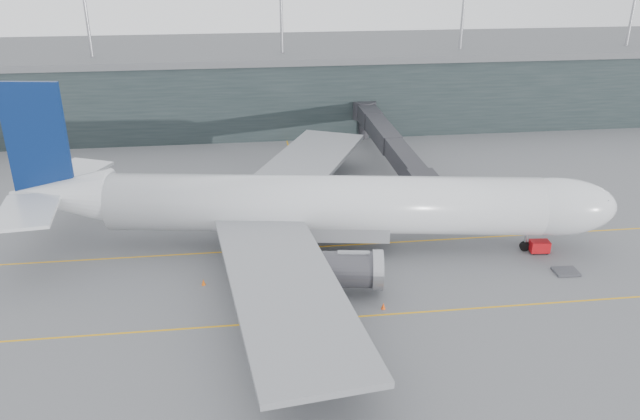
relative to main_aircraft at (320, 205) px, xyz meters
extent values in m
plane|color=#5B5B60|center=(-5.64, 4.37, -5.74)|extent=(320.00, 320.00, 0.00)
cube|color=gold|center=(-5.64, 0.37, -5.73)|extent=(160.00, 0.25, 0.02)
cube|color=gold|center=(-5.64, -15.63, -5.73)|extent=(160.00, 0.25, 0.02)
cube|color=gold|center=(-0.64, 24.37, -5.73)|extent=(0.25, 60.00, 0.02)
cube|color=#1E2729|center=(-5.64, 62.37, 1.26)|extent=(240.00, 35.00, 14.00)
cube|color=#545659|center=(-5.64, 62.37, 8.86)|extent=(240.00, 36.00, 1.20)
cylinder|color=#9E9EA3|center=(-35.64, 52.37, 16.26)|extent=(0.60, 0.60, 14.00)
cylinder|color=#9E9EA3|center=(-0.64, 52.37, 16.26)|extent=(0.60, 0.60, 14.00)
cylinder|color=#9E9EA3|center=(34.36, 52.37, 16.26)|extent=(0.60, 0.60, 14.00)
cylinder|color=#9E9EA3|center=(69.36, 52.37, 16.26)|extent=(0.60, 0.60, 14.00)
cylinder|color=silver|center=(0.51, -0.08, 0.18)|extent=(51.90, 14.70, 6.93)
ellipsoid|color=silver|center=(27.59, -4.26, 0.18)|extent=(15.45, 9.07, 6.93)
cone|color=silver|center=(-30.99, 4.78, 0.97)|extent=(13.17, 8.46, 6.66)
cube|color=gray|center=(-0.59, 0.09, -2.50)|extent=(18.54, 8.26, 2.24)
cube|color=black|center=(31.79, -4.91, 1.30)|extent=(2.94, 3.69, 0.89)
cube|color=gray|center=(-5.45, -16.70, -0.93)|extent=(14.06, 33.44, 0.62)
cylinder|color=#3C3C41|center=(1.10, -10.92, -2.84)|extent=(8.33, 5.06, 3.91)
cube|color=gray|center=(-0.16, 17.56, -0.93)|extent=(22.73, 33.66, 0.62)
cylinder|color=#3C3C41|center=(4.34, 10.08, -2.84)|extent=(8.33, 5.06, 3.91)
cube|color=#091D4F|center=(-32.64, 5.04, 8.01)|extent=(7.27, 1.66, 13.42)
cube|color=silver|center=(-33.03, -1.12, 1.53)|extent=(7.21, 10.67, 0.39)
cube|color=silver|center=(-31.15, 11.03, 1.53)|extent=(9.69, 11.69, 0.39)
cylinder|color=black|center=(24.83, -3.83, -5.13)|extent=(1.28, 0.63, 1.23)
cylinder|color=#9E9EA3|center=(24.83, -3.83, -4.29)|extent=(0.34, 0.34, 2.91)
cylinder|color=black|center=(-4.73, -4.70, -5.02)|extent=(1.52, 0.77, 1.45)
cylinder|color=black|center=(-3.09, 5.91, -5.02)|extent=(1.52, 0.77, 1.45)
cube|color=#26262B|center=(14.40, 5.82, -0.23)|extent=(3.56, 4.00, 3.09)
cube|color=#26262B|center=(14.33, 14.97, -0.23)|extent=(2.87, 14.36, 2.76)
cube|color=#26262B|center=(14.21, 29.31, -0.23)|extent=(3.15, 14.36, 2.87)
cube|color=#26262B|center=(14.10, 43.65, -0.23)|extent=(3.42, 14.36, 2.98)
cylinder|color=#9E9EA3|center=(14.32, 15.74, -3.65)|extent=(0.55, 0.55, 4.19)
cube|color=#3C3C41|center=(14.32, 15.74, -5.36)|extent=(2.22, 1.67, 0.77)
cylinder|color=#26262B|center=(14.40, 44.87, -0.23)|extent=(4.41, 4.41, 3.31)
cylinder|color=#26262B|center=(14.40, 44.87, -3.76)|extent=(1.99, 1.99, 3.97)
cube|color=#AE0C11|center=(26.34, -4.56, -4.86)|extent=(2.42, 1.66, 1.36)
cylinder|color=black|center=(25.46, -5.00, -5.53)|extent=(0.43, 0.19, 0.42)
cylinder|color=black|center=(27.13, -5.15, -5.53)|extent=(0.43, 0.19, 0.42)
cylinder|color=black|center=(25.55, -3.96, -5.53)|extent=(0.43, 0.19, 0.42)
cylinder|color=black|center=(27.22, -4.11, -5.53)|extent=(0.43, 0.19, 0.42)
cube|color=#3C3D42|center=(27.23, -9.71, -5.58)|extent=(2.79, 2.27, 0.27)
cube|color=#3C3C41|center=(-11.51, 15.25, -5.59)|extent=(2.54, 2.32, 0.21)
cube|color=#A8AFB4|center=(-11.51, 15.25, -4.66)|extent=(2.12, 2.07, 1.54)
cube|color=#264697|center=(-11.51, 15.25, -3.86)|extent=(2.19, 2.14, 0.08)
cube|color=#3C3C41|center=(-9.07, 16.94, -5.57)|extent=(2.49, 2.10, 0.23)
cube|color=#A1A4AD|center=(-9.07, 16.94, -4.56)|extent=(2.02, 1.93, 1.69)
cube|color=#264697|center=(-9.07, 16.94, -3.68)|extent=(2.09, 1.99, 0.09)
cube|color=#3C3C41|center=(-4.31, 15.81, -5.61)|extent=(2.21, 1.99, 0.18)
cube|color=silver|center=(-4.31, 15.81, -4.78)|extent=(1.84, 1.78, 1.37)
cube|color=#264697|center=(-4.31, 15.81, -4.07)|extent=(1.90, 1.84, 0.07)
cone|color=orange|center=(30.07, 0.07, -5.38)|extent=(0.46, 0.46, 0.73)
cone|color=#F94D0D|center=(4.82, -14.54, -5.38)|extent=(0.45, 0.45, 0.72)
cone|color=orange|center=(1.40, 15.81, -5.35)|extent=(0.49, 0.49, 0.78)
cone|color=#D3540B|center=(-13.86, -7.31, -5.38)|extent=(0.46, 0.46, 0.73)
camera|label=1|loc=(-8.53, -68.26, 29.43)|focal=35.00mm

